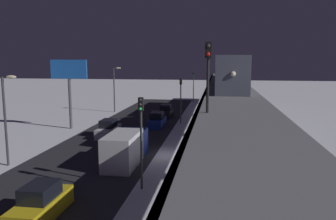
# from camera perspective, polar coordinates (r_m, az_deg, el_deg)

# --- Properties ---
(ground_plane) EXTENTS (240.00, 240.00, 0.00)m
(ground_plane) POSITION_cam_1_polar(r_m,az_deg,el_deg) (32.04, -0.64, -7.63)
(ground_plane) COLOR white
(avenue_asphalt) EXTENTS (11.00, 88.91, 0.01)m
(avenue_asphalt) POSITION_cam_1_polar(r_m,az_deg,el_deg) (33.58, -11.44, -7.04)
(avenue_asphalt) COLOR #28282D
(avenue_asphalt) RESTS_ON ground_plane
(elevated_railway) EXTENTS (5.00, 88.91, 5.88)m
(elevated_railway) POSITION_cam_1_polar(r_m,az_deg,el_deg) (30.65, 10.43, 1.18)
(elevated_railway) COLOR slate
(elevated_railway) RESTS_ON ground_plane
(subway_train) EXTENTS (2.94, 36.87, 3.40)m
(subway_train) POSITION_cam_1_polar(r_m,az_deg,el_deg) (46.47, 9.97, 6.83)
(subway_train) COLOR #4C5160
(subway_train) RESTS_ON elevated_railway
(rail_signal) EXTENTS (0.36, 0.41, 4.00)m
(rail_signal) POSITION_cam_1_polar(r_m,az_deg,el_deg) (19.25, 6.77, 7.57)
(rail_signal) COLOR black
(rail_signal) RESTS_ON elevated_railway
(sedan_black) EXTENTS (1.91, 4.31, 1.97)m
(sedan_black) POSITION_cam_1_polar(r_m,az_deg,el_deg) (52.91, -0.35, -0.34)
(sedan_black) COLOR black
(sedan_black) RESTS_ON ground_plane
(sedan_blue) EXTENTS (1.80, 4.72, 1.97)m
(sedan_blue) POSITION_cam_1_polar(r_m,az_deg,el_deg) (45.29, -1.86, -1.82)
(sedan_blue) COLOR navy
(sedan_blue) RESTS_ON ground_plane
(sedan_white) EXTENTS (1.80, 4.75, 1.97)m
(sedan_white) POSITION_cam_1_polar(r_m,az_deg,el_deg) (40.22, -10.01, -3.26)
(sedan_white) COLOR silver
(sedan_white) RESTS_ON ground_plane
(sedan_yellow) EXTENTS (1.80, 4.74, 1.97)m
(sedan_yellow) POSITION_cam_1_polar(r_m,az_deg,el_deg) (21.13, -20.64, -14.61)
(sedan_yellow) COLOR gold
(sedan_yellow) RESTS_ON ground_plane
(box_truck) EXTENTS (2.40, 7.40, 2.80)m
(box_truck) POSITION_cam_1_polar(r_m,az_deg,el_deg) (29.69, -7.11, -6.31)
(box_truck) COLOR navy
(box_truck) RESTS_ON ground_plane
(traffic_light_near) EXTENTS (0.32, 0.44, 6.40)m
(traffic_light_near) POSITION_cam_1_polar(r_m,az_deg,el_deg) (22.96, -4.57, -3.35)
(traffic_light_near) COLOR #2D2D2D
(traffic_light_near) RESTS_ON ground_plane
(traffic_light_mid) EXTENTS (0.32, 0.44, 6.40)m
(traffic_light_mid) POSITION_cam_1_polar(r_m,az_deg,el_deg) (46.88, 2.16, 2.72)
(traffic_light_mid) COLOR #2D2D2D
(traffic_light_mid) RESTS_ON ground_plane
(traffic_light_far) EXTENTS (0.32, 0.44, 6.40)m
(traffic_light_far) POSITION_cam_1_polar(r_m,az_deg,el_deg) (71.17, 4.33, 4.67)
(traffic_light_far) COLOR #2D2D2D
(traffic_light_far) RESTS_ON ground_plane
(commercial_billboard) EXTENTS (4.80, 0.36, 8.90)m
(commercial_billboard) POSITION_cam_1_polar(r_m,az_deg,el_deg) (45.13, -16.35, 5.52)
(commercial_billboard) COLOR #4C4C51
(commercial_billboard) RESTS_ON ground_plane
(street_lamp_near) EXTENTS (1.35, 0.44, 7.65)m
(street_lamp_near) POSITION_cam_1_polar(r_m,az_deg,el_deg) (30.97, -25.53, 0.08)
(street_lamp_near) COLOR #38383D
(street_lamp_near) RESTS_ON ground_plane
(street_lamp_far) EXTENTS (1.35, 0.44, 7.65)m
(street_lamp_far) POSITION_cam_1_polar(r_m,az_deg,el_deg) (58.16, -8.88, 4.36)
(street_lamp_far) COLOR #38383D
(street_lamp_far) RESTS_ON ground_plane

